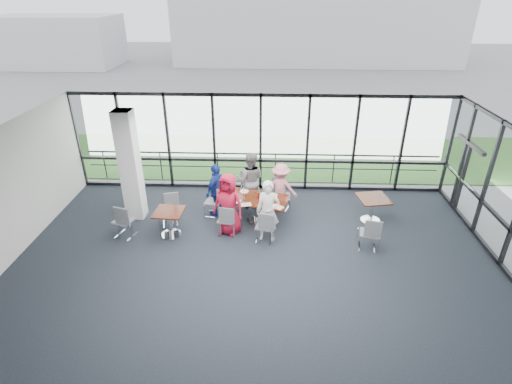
{
  "coord_description": "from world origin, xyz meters",
  "views": [
    {
      "loc": [
        0.36,
        -7.12,
        6.07
      ],
      "look_at": [
        -0.04,
        2.53,
        1.1
      ],
      "focal_mm": 28.0,
      "sensor_mm": 36.0,
      "label": 1
    }
  ],
  "objects_px": {
    "chair_main_fr": "(281,195)",
    "chair_spare_r": "(369,233)",
    "diner_far_right": "(281,188)",
    "structural_column": "(130,166)",
    "main_table": "(256,202)",
    "chair_main_nr": "(265,226)",
    "chair_main_fl": "(249,190)",
    "diner_far_left": "(250,180)",
    "diner_near_right": "(268,211)",
    "chair_spare_la": "(124,221)",
    "chair_main_nl": "(227,220)",
    "side_table_left": "(169,216)",
    "diner_end": "(217,190)",
    "diner_near_left": "(229,204)",
    "chair_main_end": "(213,202)",
    "side_table_right": "(373,202)",
    "chair_spare_lb": "(169,211)"
  },
  "relations": [
    {
      "from": "diner_far_right",
      "to": "chair_main_nr",
      "type": "relative_size",
      "value": 1.69
    },
    {
      "from": "diner_far_left",
      "to": "chair_main_nl",
      "type": "distance_m",
      "value": 1.76
    },
    {
      "from": "chair_main_nl",
      "to": "chair_spare_la",
      "type": "height_order",
      "value": "chair_spare_la"
    },
    {
      "from": "side_table_right",
      "to": "diner_end",
      "type": "bearing_deg",
      "value": 177.23
    },
    {
      "from": "diner_end",
      "to": "chair_main_fr",
      "type": "bearing_deg",
      "value": 131.12
    },
    {
      "from": "structural_column",
      "to": "chair_main_nl",
      "type": "xyz_separation_m",
      "value": [
        2.77,
        -0.88,
        -1.15
      ]
    },
    {
      "from": "structural_column",
      "to": "diner_far_right",
      "type": "distance_m",
      "value": 4.36
    },
    {
      "from": "side_table_right",
      "to": "chair_main_end",
      "type": "height_order",
      "value": "chair_main_end"
    },
    {
      "from": "chair_spare_la",
      "to": "main_table",
      "type": "bearing_deg",
      "value": 32.2
    },
    {
      "from": "diner_near_right",
      "to": "chair_main_fr",
      "type": "bearing_deg",
      "value": 84.47
    },
    {
      "from": "chair_main_nl",
      "to": "chair_spare_r",
      "type": "xyz_separation_m",
      "value": [
        3.72,
        -0.52,
        0.01
      ]
    },
    {
      "from": "diner_far_right",
      "to": "diner_near_right",
      "type": "bearing_deg",
      "value": 90.56
    },
    {
      "from": "chair_spare_la",
      "to": "structural_column",
      "type": "bearing_deg",
      "value": 108.27
    },
    {
      "from": "diner_near_right",
      "to": "diner_far_right",
      "type": "xyz_separation_m",
      "value": [
        0.36,
        1.56,
        -0.09
      ]
    },
    {
      "from": "main_table",
      "to": "diner_far_right",
      "type": "distance_m",
      "value": 0.96
    },
    {
      "from": "chair_spare_lb",
      "to": "chair_spare_la",
      "type": "bearing_deg",
      "value": 16.07
    },
    {
      "from": "diner_near_left",
      "to": "diner_far_left",
      "type": "relative_size",
      "value": 0.99
    },
    {
      "from": "chair_spare_r",
      "to": "diner_near_right",
      "type": "bearing_deg",
      "value": -176.5
    },
    {
      "from": "chair_spare_la",
      "to": "diner_near_right",
      "type": "bearing_deg",
      "value": 17.79
    },
    {
      "from": "side_table_left",
      "to": "chair_main_nl",
      "type": "bearing_deg",
      "value": 4.92
    },
    {
      "from": "chair_main_nl",
      "to": "chair_main_nr",
      "type": "bearing_deg",
      "value": -5.79
    },
    {
      "from": "main_table",
      "to": "diner_far_left",
      "type": "bearing_deg",
      "value": 119.53
    },
    {
      "from": "chair_main_fr",
      "to": "chair_spare_r",
      "type": "xyz_separation_m",
      "value": [
        2.22,
        -1.98,
        -0.01
      ]
    },
    {
      "from": "structural_column",
      "to": "chair_spare_r",
      "type": "distance_m",
      "value": 6.73
    },
    {
      "from": "structural_column",
      "to": "chair_main_fl",
      "type": "distance_m",
      "value": 3.58
    },
    {
      "from": "chair_main_nl",
      "to": "chair_main_fr",
      "type": "distance_m",
      "value": 2.09
    },
    {
      "from": "diner_far_left",
      "to": "diner_far_right",
      "type": "xyz_separation_m",
      "value": [
        0.92,
        -0.25,
        -0.12
      ]
    },
    {
      "from": "chair_main_nl",
      "to": "chair_spare_la",
      "type": "distance_m",
      "value": 2.76
    },
    {
      "from": "chair_main_fr",
      "to": "chair_spare_r",
      "type": "bearing_deg",
      "value": 155.5
    },
    {
      "from": "diner_far_right",
      "to": "diner_end",
      "type": "height_order",
      "value": "diner_end"
    },
    {
      "from": "diner_far_right",
      "to": "structural_column",
      "type": "bearing_deg",
      "value": 19.96
    },
    {
      "from": "diner_far_right",
      "to": "chair_spare_r",
      "type": "relative_size",
      "value": 1.68
    },
    {
      "from": "side_table_left",
      "to": "chair_main_end",
      "type": "bearing_deg",
      "value": 48.09
    },
    {
      "from": "diner_near_left",
      "to": "diner_near_right",
      "type": "height_order",
      "value": "diner_near_left"
    },
    {
      "from": "diner_end",
      "to": "chair_spare_r",
      "type": "height_order",
      "value": "diner_end"
    },
    {
      "from": "chair_spare_la",
      "to": "diner_end",
      "type": "bearing_deg",
      "value": 46.12
    },
    {
      "from": "main_table",
      "to": "chair_main_nr",
      "type": "bearing_deg",
      "value": -60.21
    },
    {
      "from": "side_table_right",
      "to": "chair_main_nl",
      "type": "distance_m",
      "value": 4.19
    },
    {
      "from": "diner_end",
      "to": "chair_main_nr",
      "type": "xyz_separation_m",
      "value": [
        1.42,
        -1.36,
        -0.36
      ]
    },
    {
      "from": "diner_far_left",
      "to": "diner_end",
      "type": "bearing_deg",
      "value": 33.0
    },
    {
      "from": "chair_main_fr",
      "to": "chair_spare_la",
      "type": "bearing_deg",
      "value": 38.96
    },
    {
      "from": "diner_far_left",
      "to": "diner_near_right",
      "type": "bearing_deg",
      "value": 110.49
    },
    {
      "from": "chair_main_fl",
      "to": "side_table_left",
      "type": "bearing_deg",
      "value": 60.42
    },
    {
      "from": "chair_spare_r",
      "to": "side_table_left",
      "type": "bearing_deg",
      "value": -173.69
    },
    {
      "from": "diner_end",
      "to": "chair_spare_r",
      "type": "xyz_separation_m",
      "value": [
        4.1,
        -1.6,
        -0.35
      ]
    },
    {
      "from": "side_table_left",
      "to": "side_table_right",
      "type": "bearing_deg",
      "value": 9.94
    },
    {
      "from": "structural_column",
      "to": "diner_near_left",
      "type": "height_order",
      "value": "structural_column"
    },
    {
      "from": "side_table_left",
      "to": "diner_near_left",
      "type": "height_order",
      "value": "diner_near_left"
    },
    {
      "from": "chair_main_fl",
      "to": "chair_main_fr",
      "type": "xyz_separation_m",
      "value": [
        0.97,
        -0.26,
        -0.03
      ]
    },
    {
      "from": "diner_near_left",
      "to": "chair_main_fl",
      "type": "relative_size",
      "value": 1.78
    }
  ]
}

